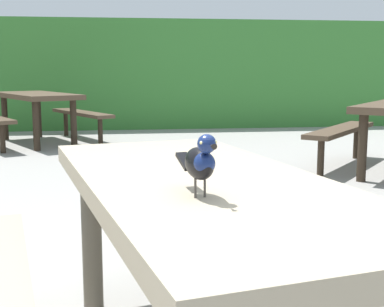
# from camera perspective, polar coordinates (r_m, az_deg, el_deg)

# --- Properties ---
(hedge_wall) EXTENTS (28.00, 2.33, 1.97)m
(hedge_wall) POSITION_cam_1_polar(r_m,az_deg,el_deg) (10.87, -5.86, 8.39)
(hedge_wall) COLOR #387A33
(hedge_wall) RESTS_ON ground
(picnic_table_foreground) EXTENTS (1.99, 2.02, 0.74)m
(picnic_table_foreground) POSITION_cam_1_polar(r_m,az_deg,el_deg) (1.84, 1.01, -8.07)
(picnic_table_foreground) COLOR gray
(picnic_table_foreground) RESTS_ON ground
(bird_grackle) EXTENTS (0.10, 0.29, 0.18)m
(bird_grackle) POSITION_cam_1_polar(r_m,az_deg,el_deg) (1.48, 0.91, -0.85)
(bird_grackle) COLOR black
(bird_grackle) RESTS_ON picnic_table_foreground
(picnic_table_mid_left) EXTENTS (2.28, 2.30, 0.74)m
(picnic_table_mid_left) POSITION_cam_1_polar(r_m,az_deg,el_deg) (8.21, -16.16, 4.89)
(picnic_table_mid_left) COLOR #473828
(picnic_table_mid_left) RESTS_ON ground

